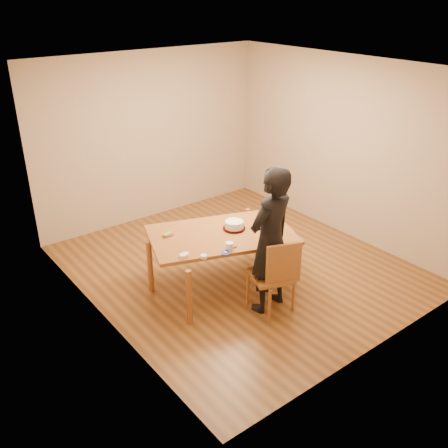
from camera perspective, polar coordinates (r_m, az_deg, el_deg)
room_shell at (r=6.69m, az=-0.07°, el=6.36°), size 4.00×4.50×2.70m
dining_table at (r=6.26m, az=-0.28°, el=-1.25°), size 2.03×1.60×0.04m
dining_chair at (r=5.96m, az=5.43°, el=-5.92°), size 0.59×0.59×0.04m
cake_plate at (r=6.35m, az=1.17°, el=-0.48°), size 0.29×0.29×0.02m
cake at (r=6.33m, az=1.17°, el=-0.08°), size 0.24×0.24×0.08m
frosting_dome at (r=6.31m, az=1.18°, el=0.34°), size 0.24×0.24×0.03m
frosting_tub at (r=5.86m, az=0.62°, el=-2.51°), size 0.10×0.10×0.09m
frosting_lid at (r=5.79m, az=0.18°, el=-3.34°), size 0.10×0.10×0.01m
frosting_dollop at (r=5.78m, az=0.18°, el=-3.22°), size 0.04×0.04×0.02m
ramekin_green at (r=5.69m, az=-2.33°, el=-3.74°), size 0.08×0.08×0.04m
ramekin_yellow at (r=5.74m, az=-4.40°, el=-3.51°), size 0.08×0.08×0.04m
ramekin_multi at (r=5.71m, az=-4.72°, el=-3.67°), size 0.08×0.08×0.04m
candy_box_pink at (r=6.21m, az=-6.40°, el=-1.31°), size 0.14×0.08×0.02m
candy_box_green at (r=6.20m, az=-6.47°, el=-1.15°), size 0.13×0.08×0.02m
spatula at (r=5.88m, az=0.85°, el=-2.85°), size 0.16×0.02×0.01m
person at (r=5.77m, az=5.31°, el=-1.94°), size 0.71×0.53×1.80m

